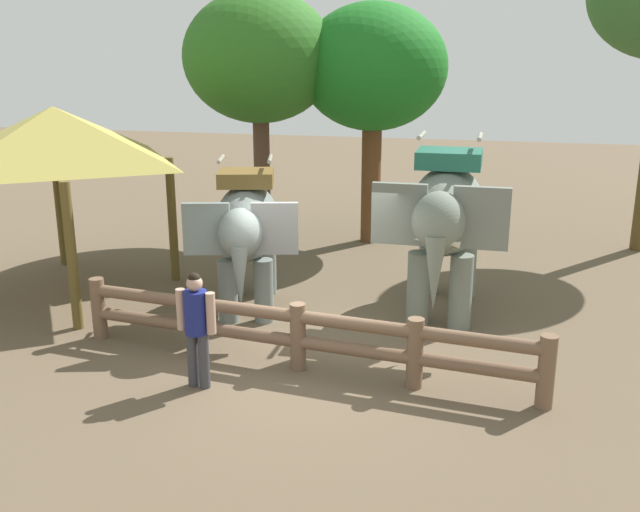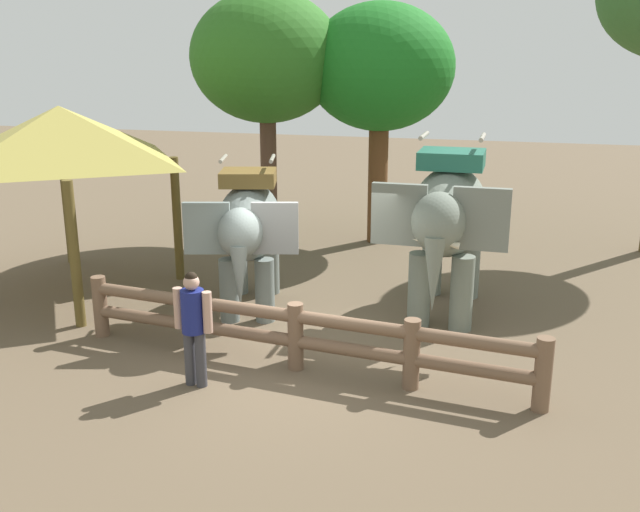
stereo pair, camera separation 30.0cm
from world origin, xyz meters
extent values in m
plane|color=brown|center=(0.00, 0.00, 0.00)|extent=(60.00, 60.00, 0.00)
cylinder|color=brown|center=(-3.57, 0.14, 0.53)|extent=(0.24, 0.24, 1.05)
cylinder|color=brown|center=(-1.79, -0.06, 0.53)|extent=(0.24, 0.24, 1.05)
cylinder|color=brown|center=(0.00, -0.26, 0.53)|extent=(0.24, 0.24, 1.05)
cylinder|color=brown|center=(1.79, -0.46, 0.53)|extent=(0.24, 0.24, 1.05)
cylinder|color=brown|center=(3.57, -0.65, 0.53)|extent=(0.24, 0.24, 1.05)
cylinder|color=brown|center=(0.00, -0.26, 0.45)|extent=(7.17, 0.99, 0.20)
cylinder|color=brown|center=(0.00, -0.26, 0.85)|extent=(7.17, 0.99, 0.20)
cylinder|color=slate|center=(-1.12, 1.52, 0.58)|extent=(0.35, 0.35, 1.15)
cylinder|color=slate|center=(-1.73, 1.36, 0.58)|extent=(0.35, 0.35, 1.15)
cylinder|color=slate|center=(-1.53, 3.02, 0.58)|extent=(0.35, 0.35, 1.15)
cylinder|color=slate|center=(-2.14, 2.86, 0.58)|extent=(0.35, 0.35, 1.15)
ellipsoid|color=slate|center=(-1.63, 2.19, 1.66)|extent=(1.80, 2.81, 1.35)
ellipsoid|color=slate|center=(-1.23, 0.71, 1.83)|extent=(0.94, 1.03, 0.82)
cube|color=slate|center=(-0.72, 0.96, 1.87)|extent=(0.77, 0.31, 0.86)
cube|color=slate|center=(-1.80, 0.67, 1.87)|extent=(0.77, 0.31, 0.86)
cone|color=slate|center=(-1.15, 0.42, 1.17)|extent=(0.31, 0.31, 1.06)
cube|color=brown|center=(-1.63, 2.19, 2.47)|extent=(1.17, 1.09, 0.27)
cylinder|color=#A59E8C|center=(-1.21, 2.31, 2.81)|extent=(0.27, 0.77, 0.07)
cylinder|color=#A59E8C|center=(-2.06, 2.07, 2.81)|extent=(0.27, 0.77, 0.07)
cylinder|color=slate|center=(2.29, 2.02, 0.66)|extent=(0.40, 0.40, 1.33)
cylinder|color=slate|center=(1.56, 2.03, 0.66)|extent=(0.40, 0.40, 1.33)
cylinder|color=slate|center=(2.30, 3.81, 0.66)|extent=(0.40, 0.40, 1.33)
cylinder|color=slate|center=(1.57, 3.82, 0.66)|extent=(0.40, 0.40, 1.33)
ellipsoid|color=slate|center=(1.93, 2.92, 1.91)|extent=(1.35, 2.99, 1.55)
ellipsoid|color=slate|center=(1.92, 1.15, 2.10)|extent=(0.85, 1.00, 0.95)
cube|color=slate|center=(2.56, 1.27, 2.16)|extent=(0.89, 0.14, 1.00)
cube|color=slate|center=(1.28, 1.28, 2.16)|extent=(0.89, 0.14, 1.00)
cone|color=slate|center=(1.92, 0.81, 1.34)|extent=(0.35, 0.35, 1.22)
cone|color=beige|center=(2.09, 0.90, 1.83)|extent=(0.40, 0.11, 0.17)
cone|color=beige|center=(1.74, 0.91, 1.83)|extent=(0.40, 0.11, 0.17)
cube|color=#23634E|center=(1.93, 2.92, 2.84)|extent=(1.13, 1.00, 0.31)
cylinder|color=#A59E8C|center=(2.44, 2.92, 3.23)|extent=(0.08, 0.90, 0.08)
cylinder|color=#A59E8C|center=(1.42, 2.92, 3.23)|extent=(0.08, 0.90, 0.08)
cylinder|color=#38383E|center=(-1.14, -1.18, 0.41)|extent=(0.16, 0.16, 0.82)
cylinder|color=#38383E|center=(-1.32, -1.16, 0.41)|extent=(0.16, 0.16, 0.82)
cylinder|color=navy|center=(-1.23, -1.17, 1.14)|extent=(0.37, 0.37, 0.63)
cylinder|color=tan|center=(-1.00, -1.20, 1.16)|extent=(0.13, 0.13, 0.60)
cylinder|color=tan|center=(-1.47, -1.14, 1.16)|extent=(0.13, 0.13, 0.60)
sphere|color=tan|center=(-1.23, -1.17, 1.57)|extent=(0.23, 0.23, 0.23)
sphere|color=black|center=(-1.23, -1.17, 1.63)|extent=(0.18, 0.18, 0.18)
cylinder|color=brown|center=(-3.70, 3.39, 1.30)|extent=(0.18, 0.18, 2.60)
cylinder|color=brown|center=(-4.18, 0.43, 1.30)|extent=(0.18, 0.18, 2.60)
cylinder|color=brown|center=(-6.65, 3.87, 1.30)|extent=(0.18, 0.18, 2.60)
pyramid|color=#A59846|center=(-5.42, 2.15, 3.14)|extent=(4.64, 4.64, 1.08)
cylinder|color=brown|center=(-2.89, 6.89, 1.76)|extent=(0.40, 0.40, 3.53)
ellipsoid|color=#2B681F|center=(-2.89, 6.89, 4.53)|extent=(3.65, 3.65, 3.10)
cylinder|color=brown|center=(-0.25, 7.56, 1.66)|extent=(0.49, 0.49, 3.33)
ellipsoid|color=#1A6C1E|center=(-0.25, 7.56, 4.30)|extent=(3.56, 3.56, 3.02)
camera|label=1|loc=(2.70, -9.91, 4.67)|focal=40.10mm
camera|label=2|loc=(2.99, -9.83, 4.67)|focal=40.10mm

